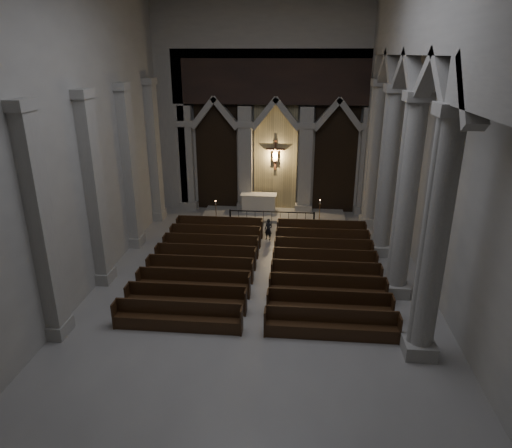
{
  "coord_description": "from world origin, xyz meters",
  "views": [
    {
      "loc": [
        1.38,
        -15.46,
        9.26
      ],
      "look_at": [
        -0.36,
        3.0,
        2.3
      ],
      "focal_mm": 32.0,
      "sensor_mm": 36.0,
      "label": 1
    }
  ],
  "objects_px": {
    "candle_stand_right": "(319,218)",
    "altar": "(259,203)",
    "altar_rail": "(272,216)",
    "candle_stand_left": "(216,218)",
    "pews": "(263,268)",
    "worshipper": "(268,230)"
  },
  "relations": [
    {
      "from": "candle_stand_left",
      "to": "candle_stand_right",
      "type": "xyz_separation_m",
      "value": [
        5.91,
        0.35,
        0.03
      ]
    },
    {
      "from": "altar_rail",
      "to": "candle_stand_left",
      "type": "xyz_separation_m",
      "value": [
        -3.22,
        0.15,
        -0.24
      ]
    },
    {
      "from": "candle_stand_left",
      "to": "pews",
      "type": "relative_size",
      "value": 0.14
    },
    {
      "from": "altar",
      "to": "candle_stand_right",
      "type": "xyz_separation_m",
      "value": [
        3.63,
        -1.71,
        -0.28
      ]
    },
    {
      "from": "candle_stand_left",
      "to": "altar_rail",
      "type": "bearing_deg",
      "value": -2.67
    },
    {
      "from": "candle_stand_left",
      "to": "pews",
      "type": "bearing_deg",
      "value": -62.72
    },
    {
      "from": "candle_stand_right",
      "to": "worshipper",
      "type": "xyz_separation_m",
      "value": [
        -2.75,
        -2.42,
        0.15
      ]
    },
    {
      "from": "candle_stand_left",
      "to": "pews",
      "type": "height_order",
      "value": "candle_stand_left"
    },
    {
      "from": "altar",
      "to": "worshipper",
      "type": "distance_m",
      "value": 4.23
    },
    {
      "from": "candle_stand_left",
      "to": "worshipper",
      "type": "xyz_separation_m",
      "value": [
        3.16,
        -2.08,
        0.19
      ]
    },
    {
      "from": "candle_stand_left",
      "to": "altar",
      "type": "bearing_deg",
      "value": 42.04
    },
    {
      "from": "pews",
      "to": "candle_stand_left",
      "type": "bearing_deg",
      "value": 117.28
    },
    {
      "from": "candle_stand_right",
      "to": "pews",
      "type": "relative_size",
      "value": 0.15
    },
    {
      "from": "altar_rail",
      "to": "candle_stand_left",
      "type": "height_order",
      "value": "candle_stand_left"
    },
    {
      "from": "candle_stand_left",
      "to": "pews",
      "type": "distance_m",
      "value": 7.02
    },
    {
      "from": "candle_stand_right",
      "to": "altar",
      "type": "bearing_deg",
      "value": 154.78
    },
    {
      "from": "pews",
      "to": "worshipper",
      "type": "relative_size",
      "value": 8.76
    },
    {
      "from": "altar",
      "to": "pews",
      "type": "distance_m",
      "value": 8.35
    },
    {
      "from": "pews",
      "to": "worshipper",
      "type": "bearing_deg",
      "value": 90.82
    },
    {
      "from": "candle_stand_left",
      "to": "worshipper",
      "type": "bearing_deg",
      "value": -33.34
    },
    {
      "from": "candle_stand_right",
      "to": "pews",
      "type": "bearing_deg",
      "value": -112.24
    },
    {
      "from": "altar_rail",
      "to": "candle_stand_right",
      "type": "relative_size",
      "value": 3.13
    }
  ]
}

